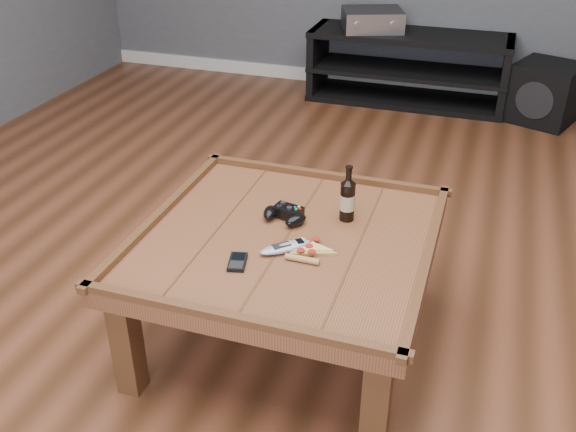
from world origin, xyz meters
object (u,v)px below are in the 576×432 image
(smartphone, at_px, (237,262))
(remote_control, at_px, (286,247))
(beer_bottle, at_px, (348,198))
(coffee_table, at_px, (287,251))
(pizza_slice, at_px, (308,250))
(game_controller, at_px, (285,214))
(subwoofer, at_px, (545,93))
(media_console, at_px, (408,68))
(av_receiver, at_px, (372,20))

(smartphone, xyz_separation_m, remote_control, (0.12, 0.12, 0.01))
(smartphone, bearing_deg, beer_bottle, 41.83)
(coffee_table, relative_size, pizza_slice, 4.98)
(game_controller, distance_m, pizza_slice, 0.23)
(pizza_slice, height_order, subwoofer, pizza_slice)
(coffee_table, relative_size, beer_bottle, 4.86)
(pizza_slice, relative_size, smartphone, 1.84)
(smartphone, bearing_deg, remote_control, 31.18)
(remote_control, xyz_separation_m, subwoofer, (0.92, 2.75, -0.27))
(coffee_table, bearing_deg, media_console, 90.00)
(beer_bottle, bearing_deg, game_controller, -160.37)
(media_console, distance_m, remote_control, 2.84)
(game_controller, bearing_deg, subwoofer, 80.93)
(coffee_table, xyz_separation_m, beer_bottle, (0.17, 0.18, 0.14))
(pizza_slice, relative_size, av_receiver, 0.42)
(av_receiver, height_order, subwoofer, av_receiver)
(game_controller, relative_size, subwoofer, 0.36)
(beer_bottle, distance_m, av_receiver, 2.60)
(coffee_table, height_order, av_receiver, av_receiver)
(beer_bottle, bearing_deg, av_receiver, 99.87)
(pizza_slice, bearing_deg, coffee_table, 145.67)
(media_console, distance_m, beer_bottle, 2.59)
(pizza_slice, distance_m, av_receiver, 2.84)
(smartphone, bearing_deg, game_controller, 66.03)
(remote_control, bearing_deg, pizza_slice, 61.23)
(beer_bottle, relative_size, av_receiver, 0.43)
(remote_control, bearing_deg, media_console, 138.52)
(media_console, relative_size, game_controller, 7.75)
(beer_bottle, distance_m, subwoofer, 2.62)
(remote_control, relative_size, av_receiver, 0.35)
(coffee_table, relative_size, game_controller, 5.70)
(media_console, bearing_deg, smartphone, -91.93)
(av_receiver, bearing_deg, beer_bottle, -100.63)
(media_console, height_order, pizza_slice, media_console)
(game_controller, xyz_separation_m, pizza_slice, (0.14, -0.18, -0.02))
(pizza_slice, height_order, av_receiver, av_receiver)
(subwoofer, bearing_deg, smartphone, -88.65)
(game_controller, relative_size, av_receiver, 0.36)
(game_controller, height_order, smartphone, game_controller)
(game_controller, bearing_deg, pizza_slice, -39.23)
(pizza_slice, distance_m, subwoofer, 2.87)
(coffee_table, distance_m, pizza_slice, 0.14)
(media_console, xyz_separation_m, pizza_slice, (0.10, -2.82, 0.21))
(smartphone, relative_size, subwoofer, 0.22)
(beer_bottle, bearing_deg, media_console, 93.77)
(coffee_table, relative_size, subwoofer, 2.03)
(coffee_table, xyz_separation_m, game_controller, (-0.04, 0.11, 0.08))
(remote_control, bearing_deg, av_receiver, 144.11)
(pizza_slice, xyz_separation_m, remote_control, (-0.07, -0.02, 0.01))
(smartphone, distance_m, subwoofer, 3.06)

